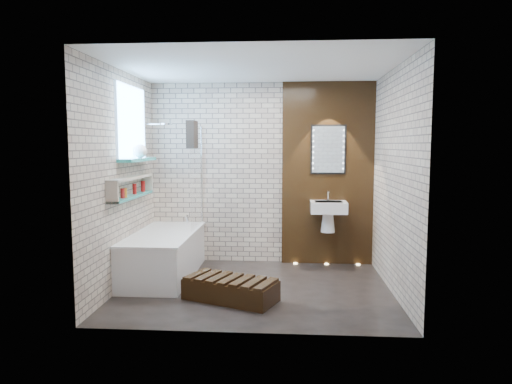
# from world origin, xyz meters

# --- Properties ---
(ground) EXTENTS (3.20, 3.20, 0.00)m
(ground) POSITION_xyz_m (0.00, 0.00, 0.00)
(ground) COLOR black
(ground) RESTS_ON ground
(room_shell) EXTENTS (3.24, 3.20, 2.60)m
(room_shell) POSITION_xyz_m (0.00, 0.00, 1.30)
(room_shell) COLOR tan
(room_shell) RESTS_ON ground
(walnut_panel) EXTENTS (1.30, 0.06, 2.60)m
(walnut_panel) POSITION_xyz_m (0.95, 1.27, 1.30)
(walnut_panel) COLOR black
(walnut_panel) RESTS_ON ground
(clerestory_window) EXTENTS (0.18, 1.00, 0.94)m
(clerestory_window) POSITION_xyz_m (-1.57, 0.35, 1.90)
(clerestory_window) COLOR #7FADE0
(clerestory_window) RESTS_ON room_shell
(display_niche) EXTENTS (0.14, 1.30, 0.26)m
(display_niche) POSITION_xyz_m (-1.53, 0.15, 1.20)
(display_niche) COLOR teal
(display_niche) RESTS_ON room_shell
(bathtub) EXTENTS (0.79, 1.74, 0.70)m
(bathtub) POSITION_xyz_m (-1.22, 0.45, 0.29)
(bathtub) COLOR white
(bathtub) RESTS_ON ground
(bath_screen) EXTENTS (0.01, 0.78, 1.40)m
(bath_screen) POSITION_xyz_m (-0.87, 0.89, 1.28)
(bath_screen) COLOR white
(bath_screen) RESTS_ON bathtub
(towel) EXTENTS (0.11, 0.27, 0.36)m
(towel) POSITION_xyz_m (-0.87, 0.62, 1.85)
(towel) COLOR black
(towel) RESTS_ON bath_screen
(shower_head) EXTENTS (0.18, 0.18, 0.02)m
(shower_head) POSITION_xyz_m (-1.30, 0.95, 2.00)
(shower_head) COLOR silver
(shower_head) RESTS_ON room_shell
(washbasin) EXTENTS (0.50, 0.36, 0.58)m
(washbasin) POSITION_xyz_m (0.95, 1.07, 0.79)
(washbasin) COLOR white
(washbasin) RESTS_ON walnut_panel
(led_mirror) EXTENTS (0.50, 0.02, 0.70)m
(led_mirror) POSITION_xyz_m (0.95, 1.23, 1.65)
(led_mirror) COLOR black
(led_mirror) RESTS_ON walnut_panel
(walnut_step) EXTENTS (1.11, 0.80, 0.23)m
(walnut_step) POSITION_xyz_m (-0.24, -0.42, 0.11)
(walnut_step) COLOR black
(walnut_step) RESTS_ON ground
(niche_bottles) EXTENTS (0.06, 0.81, 0.14)m
(niche_bottles) POSITION_xyz_m (-1.53, 0.19, 1.16)
(niche_bottles) COLOR maroon
(niche_bottles) RESTS_ON display_niche
(sill_vases) EXTENTS (0.17, 0.17, 0.17)m
(sill_vases) POSITION_xyz_m (-1.50, 0.42, 1.64)
(sill_vases) COLOR white
(sill_vases) RESTS_ON clerestory_window
(floor_uplights) EXTENTS (0.96, 0.06, 0.01)m
(floor_uplights) POSITION_xyz_m (0.95, 1.20, 0.01)
(floor_uplights) COLOR #FFD899
(floor_uplights) RESTS_ON ground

